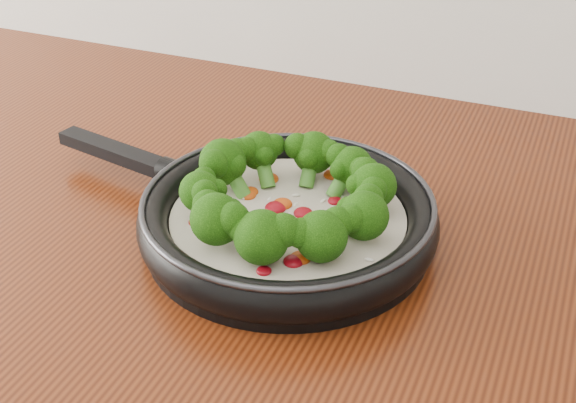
% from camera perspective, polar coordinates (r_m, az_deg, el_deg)
% --- Properties ---
extents(skillet, '(0.52, 0.38, 0.09)m').
position_cam_1_polar(skillet, '(0.82, -0.16, -0.87)').
color(skillet, black).
rests_on(skillet, counter).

